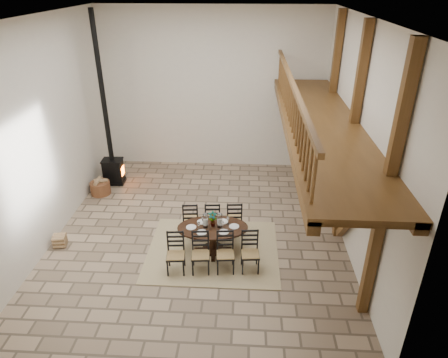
# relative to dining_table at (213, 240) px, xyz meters

# --- Properties ---
(ground) EXTENTS (8.00, 8.00, 0.00)m
(ground) POSITION_rel_dining_table_xyz_m (-0.38, 0.91, -0.35)
(ground) COLOR tan
(ground) RESTS_ON ground
(room_shell) EXTENTS (7.02, 8.02, 5.01)m
(room_shell) POSITION_rel_dining_table_xyz_m (0.81, 0.91, 2.66)
(room_shell) COLOR beige
(room_shell) RESTS_ON ground
(rug) EXTENTS (3.00, 2.50, 0.02)m
(rug) POSITION_rel_dining_table_xyz_m (-0.01, 0.07, -0.34)
(rug) COLOR tan
(rug) RESTS_ON ground
(dining_table) EXTENTS (2.00, 1.93, 1.03)m
(dining_table) POSITION_rel_dining_table_xyz_m (0.00, 0.00, 0.00)
(dining_table) COLOR black
(dining_table) RESTS_ON ground
(wood_stove) EXTENTS (0.63, 0.49, 5.00)m
(wood_stove) POSITION_rel_dining_table_xyz_m (-3.31, 3.30, 0.79)
(wood_stove) COLOR black
(wood_stove) RESTS_ON ground
(log_basket) EXTENTS (0.57, 0.57, 0.47)m
(log_basket) POSITION_rel_dining_table_xyz_m (-3.52, 2.61, -0.15)
(log_basket) COLOR brown
(log_basket) RESTS_ON ground
(log_stack) EXTENTS (0.34, 0.34, 0.29)m
(log_stack) POSITION_rel_dining_table_xyz_m (-3.63, 0.06, -0.20)
(log_stack) COLOR tan
(log_stack) RESTS_ON ground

